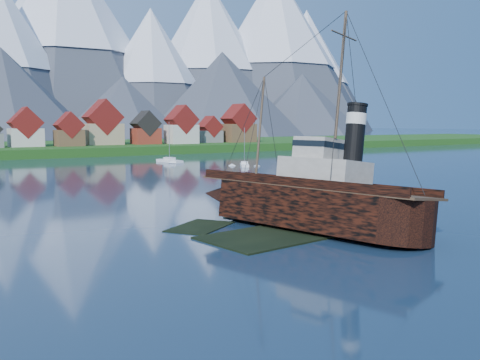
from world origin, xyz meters
TOP-DOWN VIEW (x-y plane):
  - ground at (0.00, 0.00)m, footprint 1400.00×1400.00m
  - shoal at (1.78, 2.15)m, footprint 31.71×21.24m
  - shore_bank at (0.00, 170.00)m, footprint 600.00×80.00m
  - seawall at (0.00, 132.00)m, footprint 600.00×2.50m
  - tugboat_wreck at (0.71, 0.61)m, footprint 7.27×31.33m
  - sailboat_d at (38.53, 73.08)m, footprint 5.38×7.77m
  - sailboat_e at (27.30, 96.24)m, footprint 4.20×10.79m

SIDE VIEW (x-z plane):
  - shoal at x=1.78m, z-range -0.92..0.22m
  - ground at x=0.00m, z-range 0.00..0.00m
  - shore_bank at x=0.00m, z-range -1.60..1.60m
  - seawall at x=0.00m, z-range -1.00..1.00m
  - sailboat_d at x=38.53m, z-range -5.06..5.54m
  - sailboat_e at x=27.30m, z-range -5.83..6.36m
  - tugboat_wreck at x=0.71m, z-range -9.30..15.52m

